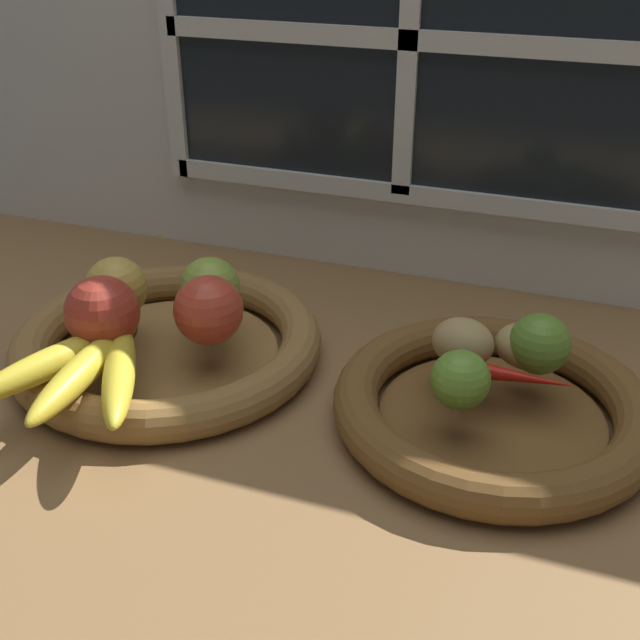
# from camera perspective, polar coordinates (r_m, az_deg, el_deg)

# --- Properties ---
(ground_plane) EXTENTS (1.40, 0.90, 0.03)m
(ground_plane) POSITION_cam_1_polar(r_m,az_deg,el_deg) (0.87, 0.87, -5.23)
(ground_plane) COLOR olive
(back_wall) EXTENTS (1.40, 0.05, 0.55)m
(back_wall) POSITION_cam_1_polar(r_m,az_deg,el_deg) (1.02, 6.67, 17.94)
(back_wall) COLOR silver
(back_wall) RESTS_ON ground_plane
(fruit_bowl_left) EXTENTS (0.34, 0.34, 0.04)m
(fruit_bowl_left) POSITION_cam_1_polar(r_m,az_deg,el_deg) (0.90, -10.92, -1.67)
(fruit_bowl_left) COLOR olive
(fruit_bowl_left) RESTS_ON ground_plane
(fruit_bowl_right) EXTENTS (0.32, 0.32, 0.04)m
(fruit_bowl_right) POSITION_cam_1_polar(r_m,az_deg,el_deg) (0.80, 12.36, -6.11)
(fruit_bowl_right) COLOR brown
(fruit_bowl_right) RESTS_ON ground_plane
(apple_golden_left) EXTENTS (0.07, 0.07, 0.07)m
(apple_golden_left) POSITION_cam_1_polar(r_m,az_deg,el_deg) (0.90, -14.49, 2.27)
(apple_golden_left) COLOR gold
(apple_golden_left) RESTS_ON fruit_bowl_left
(apple_green_back) EXTENTS (0.07, 0.07, 0.07)m
(apple_green_back) POSITION_cam_1_polar(r_m,az_deg,el_deg) (0.89, -7.94, 2.38)
(apple_green_back) COLOR #8CAD3D
(apple_green_back) RESTS_ON fruit_bowl_left
(apple_red_front) EXTENTS (0.08, 0.08, 0.08)m
(apple_red_front) POSITION_cam_1_polar(r_m,az_deg,el_deg) (0.85, -15.44, 0.52)
(apple_red_front) COLOR #B73828
(apple_red_front) RESTS_ON fruit_bowl_left
(apple_red_right) EXTENTS (0.07, 0.07, 0.07)m
(apple_red_right) POSITION_cam_1_polar(r_m,az_deg,el_deg) (0.83, -8.05, 0.72)
(apple_red_right) COLOR #CC422D
(apple_red_right) RESTS_ON fruit_bowl_left
(banana_bunch_front) EXTENTS (0.18, 0.19, 0.03)m
(banana_bunch_front) POSITION_cam_1_polar(r_m,az_deg,el_deg) (0.80, -16.60, -3.34)
(banana_bunch_front) COLOR yellow
(banana_bunch_front) RESTS_ON fruit_bowl_left
(potato_back) EXTENTS (0.08, 0.07, 0.04)m
(potato_back) POSITION_cam_1_polar(r_m,az_deg,el_deg) (0.82, 14.74, -1.84)
(potato_back) COLOR tan
(potato_back) RESTS_ON fruit_bowl_right
(potato_oblong) EXTENTS (0.07, 0.07, 0.05)m
(potato_oblong) POSITION_cam_1_polar(r_m,az_deg,el_deg) (0.80, 10.26, -1.59)
(potato_oblong) COLOR tan
(potato_oblong) RESTS_ON fruit_bowl_right
(lime_near) EXTENTS (0.06, 0.06, 0.06)m
(lime_near) POSITION_cam_1_polar(r_m,az_deg,el_deg) (0.74, 10.09, -4.26)
(lime_near) COLOR #6B9E33
(lime_near) RESTS_ON fruit_bowl_right
(lime_far) EXTENTS (0.06, 0.06, 0.06)m
(lime_far) POSITION_cam_1_polar(r_m,az_deg,el_deg) (0.81, 15.55, -1.66)
(lime_far) COLOR olive
(lime_far) RESTS_ON fruit_bowl_right
(chili_pepper) EXTENTS (0.12, 0.03, 0.02)m
(chili_pepper) POSITION_cam_1_polar(r_m,az_deg,el_deg) (0.79, 13.69, -3.93)
(chili_pepper) COLOR red
(chili_pepper) RESTS_ON fruit_bowl_right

